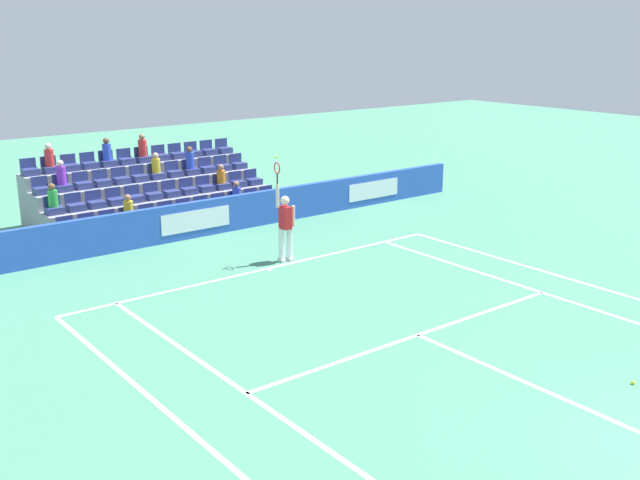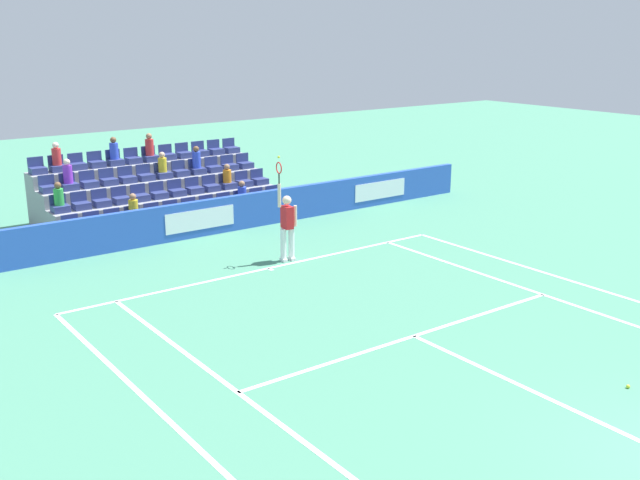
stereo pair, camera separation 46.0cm
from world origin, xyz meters
name	(u,v)px [view 1 (the left image)]	position (x,y,z in m)	size (l,w,h in m)	color
line_baseline	(267,269)	(0.00, -11.89, 0.00)	(10.97, 0.10, 0.01)	white
line_service	(418,335)	(0.00, -6.40, 0.00)	(8.23, 0.10, 0.01)	white
line_centre_service	(551,394)	(0.00, -3.20, 0.00)	(0.10, 6.40, 0.01)	white
line_singles_sideline_left	(261,404)	(4.12, -5.95, 0.00)	(0.10, 11.89, 0.01)	white
line_singles_sideline_right	(559,298)	(-4.12, -5.95, 0.00)	(0.10, 11.89, 0.01)	white
line_doubles_sideline_left	(188,430)	(5.49, -5.95, 0.00)	(0.10, 11.89, 0.01)	white
line_doubles_sideline_right	(593,286)	(-5.49, -5.95, 0.00)	(0.10, 11.89, 0.01)	white
line_centre_mark	(269,270)	(0.00, -11.79, 0.00)	(0.10, 0.20, 0.01)	white
sponsor_barrier	(194,220)	(0.00, -15.73, 0.54)	(21.08, 0.22, 1.08)	blue
tennis_player	(285,225)	(-0.77, -12.15, 0.99)	(0.52, 0.38, 2.85)	white
stadium_stand	(150,198)	(0.01, -18.67, 0.68)	(7.44, 3.80, 2.63)	gray
loose_tennis_ball	(633,383)	(-1.43, -2.53, 0.03)	(0.07, 0.07, 0.07)	#D1E533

